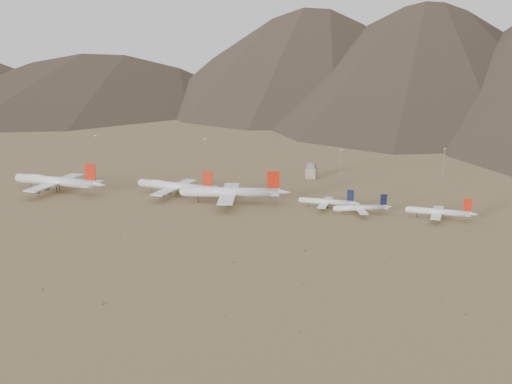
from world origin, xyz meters
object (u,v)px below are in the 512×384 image
(widebody_west, at_px, (56,181))
(narrowbody_a, at_px, (328,202))
(widebody_centre, at_px, (176,186))
(narrowbody_b, at_px, (362,208))
(widebody_east, at_px, (231,192))
(control_tower, at_px, (311,171))

(widebody_west, distance_m, narrowbody_a, 195.03)
(widebody_centre, distance_m, narrowbody_b, 132.24)
(widebody_west, xyz_separation_m, narrowbody_b, (218.10, 1.46, -3.62))
(widebody_centre, distance_m, narrowbody_a, 108.51)
(narrowbody_a, distance_m, narrowbody_b, 24.52)
(widebody_west, bearing_deg, widebody_east, 6.25)
(narrowbody_a, relative_size, narrowbody_b, 1.12)
(widebody_west, height_order, narrowbody_a, widebody_west)
(narrowbody_b, bearing_deg, widebody_west, 159.38)
(narrowbody_b, xyz_separation_m, control_tower, (-51.56, 91.10, 1.18))
(widebody_centre, xyz_separation_m, widebody_east, (43.29, -8.74, 0.94))
(control_tower, bearing_deg, narrowbody_a, -71.31)
(narrowbody_a, bearing_deg, widebody_centre, 178.75)
(widebody_west, distance_m, narrowbody_b, 218.13)
(narrowbody_a, xyz_separation_m, control_tower, (-28.25, 83.49, 0.93))
(narrowbody_a, xyz_separation_m, narrowbody_b, (23.30, -7.60, -0.25))
(narrowbody_b, relative_size, control_tower, 3.06)
(widebody_centre, bearing_deg, control_tower, 51.92)
(widebody_east, relative_size, narrowbody_b, 2.01)
(widebody_west, height_order, widebody_east, widebody_west)
(narrowbody_a, bearing_deg, widebody_east, -174.94)
(widebody_east, xyz_separation_m, narrowbody_b, (88.42, -2.75, -3.55))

